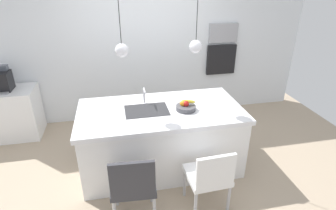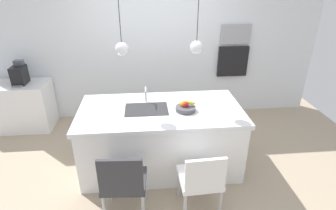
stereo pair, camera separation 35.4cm
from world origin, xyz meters
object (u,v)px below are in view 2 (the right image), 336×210
Objects in this scene: coffee_machine at (19,74)px; chair_middle at (201,178)px; chair_near at (123,181)px; fruit_bowl at (185,107)px; microwave at (235,34)px; oven at (232,61)px.

chair_middle is at bearing -39.89° from coffee_machine.
chair_near is at bearing -179.91° from chair_middle.
coffee_machine is 0.45× the size of chair_middle.
fruit_bowl is 0.95m from chair_middle.
coffee_machine is 2.88m from chair_near.
microwave reaches higher than oven.
chair_middle is (0.84, 0.00, -0.03)m from chair_near.
fruit_bowl is at bearing 94.04° from chair_middle.
oven is at bearing 0.00° from microwave.
coffee_machine is (-2.57, 1.37, 0.05)m from fruit_bowl.
microwave is 0.96× the size of oven.
fruit_bowl is 2.02m from oven.
coffee_machine is 0.68× the size of oven.
coffee_machine is 3.47m from chair_middle.
coffee_machine reaches higher than chair_near.
oven reaches higher than chair_middle.
chair_near is (-1.92, -2.50, -1.02)m from microwave.
microwave is 0.50m from oven.
chair_near reaches higher than chair_middle.
fruit_bowl reaches higher than chair_near.
microwave is 0.64× the size of chair_middle.
microwave is 0.61× the size of chair_near.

